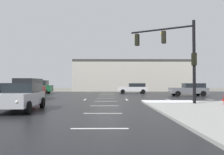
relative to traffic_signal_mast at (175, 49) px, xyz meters
name	(u,v)px	position (x,y,z in m)	size (l,w,h in m)	color
ground_plane	(106,100)	(-5.32, 4.77, -4.17)	(120.00, 120.00, 0.00)	slate
road_asphalt	(106,100)	(-5.32, 4.77, -4.16)	(44.00, 44.00, 0.02)	black
snow_strip_curbside	(169,101)	(-0.32, 0.77, -4.00)	(4.00, 1.60, 0.06)	white
lane_markings	(119,101)	(-4.11, 3.39, -4.15)	(36.15, 36.15, 0.01)	silver
traffic_signal_mast	(175,49)	(0.00, 0.00, 0.00)	(4.48, 2.71, 6.06)	black
strip_building_background	(132,76)	(-0.31, 30.08, -1.06)	(23.47, 8.00, 6.22)	beige
sedan_silver	(21,96)	(-10.09, -3.87, -3.32)	(2.23, 4.62, 1.58)	#B7BABF
suv_red	(29,88)	(-12.81, 5.04, -3.08)	(2.18, 4.84, 2.03)	#B21919
suv_green	(36,87)	(-16.25, 18.14, -3.08)	(4.84, 2.18, 2.03)	#195933
sedan_grey	(190,89)	(5.01, 11.13, -3.32)	(4.57, 2.09, 1.58)	slate
sedan_white	(134,88)	(-1.22, 18.16, -3.32)	(4.57, 2.10, 1.58)	white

